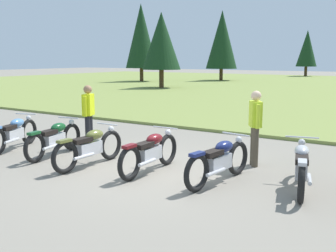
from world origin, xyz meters
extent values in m
plane|color=gray|center=(0.00, 0.00, 0.00)|extent=(140.00, 140.00, 0.00)
cylinder|color=#47331E|center=(-8.28, 46.16, 0.67)|extent=(0.36, 0.36, 1.34)
cone|color=#143319|center=(-8.28, 46.16, 3.63)|extent=(2.57, 2.57, 4.58)
cylinder|color=#47331E|center=(-19.14, 25.43, 0.71)|extent=(0.36, 0.36, 1.42)
cone|color=#143319|center=(-19.14, 25.43, 4.53)|extent=(3.11, 3.11, 6.22)
cylinder|color=#47331E|center=(-13.14, 31.18, 0.66)|extent=(0.36, 0.36, 1.32)
cone|color=#143319|center=(-13.14, 31.18, 4.25)|extent=(3.19, 3.19, 5.86)
cylinder|color=#47331E|center=(-12.59, 19.20, 0.75)|extent=(0.36, 0.36, 1.51)
cone|color=#143319|center=(-12.59, 19.20, 3.68)|extent=(2.99, 2.99, 4.35)
torus|color=black|center=(-4.50, 0.43, 0.35)|extent=(0.33, 0.69, 0.70)
cube|color=silver|center=(-4.26, -0.22, 0.40)|extent=(0.40, 0.67, 0.28)
ellipsoid|color=#598CC6|center=(-4.32, -0.05, 0.68)|extent=(0.41, 0.54, 0.22)
cube|color=black|center=(-4.19, -0.43, 0.62)|extent=(0.37, 0.53, 0.10)
cylinder|color=silver|center=(-4.46, 0.34, 0.86)|extent=(0.59, 0.24, 0.03)
sphere|color=silver|center=(-4.50, 0.45, 0.73)|extent=(0.14, 0.14, 0.14)
cylinder|color=silver|center=(-4.03, -0.46, 0.30)|extent=(0.25, 0.54, 0.07)
torus|color=black|center=(-2.96, 0.56, 0.35)|extent=(0.23, 0.71, 0.70)
torus|color=black|center=(-2.70, -0.82, 0.35)|extent=(0.23, 0.71, 0.70)
cube|color=silver|center=(-2.83, -0.13, 0.40)|extent=(0.31, 0.67, 0.28)
ellipsoid|color=#144C23|center=(-2.86, 0.05, 0.68)|extent=(0.34, 0.52, 0.22)
cube|color=black|center=(-2.79, -0.35, 0.62)|extent=(0.31, 0.51, 0.10)
cube|color=#144C23|center=(-2.70, -0.82, 0.69)|extent=(0.20, 0.34, 0.06)
cylinder|color=silver|center=(-2.94, 0.46, 0.86)|extent=(0.62, 0.15, 0.03)
sphere|color=silver|center=(-2.96, 0.58, 0.73)|extent=(0.14, 0.14, 0.14)
cylinder|color=silver|center=(-2.64, -0.40, 0.30)|extent=(0.17, 0.55, 0.07)
torus|color=black|center=(-1.44, 0.35, 0.35)|extent=(0.11, 0.70, 0.70)
torus|color=black|center=(-1.47, -1.05, 0.35)|extent=(0.11, 0.70, 0.70)
cube|color=silver|center=(-1.45, -0.35, 0.40)|extent=(0.21, 0.64, 0.28)
ellipsoid|color=brown|center=(-1.45, -0.17, 0.68)|extent=(0.27, 0.48, 0.22)
cube|color=black|center=(-1.46, -0.57, 0.62)|extent=(0.23, 0.48, 0.10)
cube|color=brown|center=(-1.47, -1.05, 0.69)|extent=(0.15, 0.32, 0.06)
cylinder|color=silver|center=(-1.44, 0.25, 0.86)|extent=(0.62, 0.04, 0.03)
sphere|color=silver|center=(-1.44, 0.37, 0.73)|extent=(0.14, 0.14, 0.14)
cylinder|color=silver|center=(-1.32, -0.65, 0.30)|extent=(0.08, 0.55, 0.07)
torus|color=black|center=(-0.07, 0.68, 0.35)|extent=(0.11, 0.70, 0.70)
torus|color=black|center=(-0.04, -0.72, 0.35)|extent=(0.11, 0.70, 0.70)
cube|color=silver|center=(-0.05, -0.02, 0.40)|extent=(0.21, 0.64, 0.28)
ellipsoid|color=maroon|center=(-0.06, 0.16, 0.68)|extent=(0.27, 0.49, 0.22)
cube|color=black|center=(-0.05, -0.24, 0.62)|extent=(0.23, 0.48, 0.10)
cube|color=maroon|center=(-0.04, -0.72, 0.69)|extent=(0.15, 0.32, 0.06)
cylinder|color=silver|center=(-0.07, 0.58, 0.86)|extent=(0.62, 0.04, 0.03)
sphere|color=silver|center=(-0.07, 0.70, 0.73)|extent=(0.14, 0.14, 0.14)
cylinder|color=silver|center=(0.09, -0.31, 0.30)|extent=(0.08, 0.55, 0.07)
torus|color=black|center=(1.56, 0.81, 0.35)|extent=(0.20, 0.71, 0.70)
torus|color=black|center=(1.37, -0.57, 0.35)|extent=(0.20, 0.71, 0.70)
cube|color=silver|center=(1.46, 0.12, 0.40)|extent=(0.29, 0.66, 0.28)
ellipsoid|color=navy|center=(1.49, 0.30, 0.68)|extent=(0.32, 0.51, 0.22)
cube|color=black|center=(1.43, -0.10, 0.62)|extent=(0.28, 0.51, 0.10)
cube|color=navy|center=(1.37, -0.57, 0.69)|extent=(0.18, 0.34, 0.06)
cylinder|color=silver|center=(1.55, 0.71, 0.86)|extent=(0.62, 0.12, 0.03)
sphere|color=silver|center=(1.56, 0.83, 0.73)|extent=(0.14, 0.14, 0.14)
cylinder|color=silver|center=(1.56, -0.20, 0.30)|extent=(0.15, 0.55, 0.07)
torus|color=black|center=(2.72, 1.22, 0.35)|extent=(0.28, 0.70, 0.70)
torus|color=black|center=(3.08, -0.13, 0.35)|extent=(0.28, 0.70, 0.70)
cube|color=silver|center=(2.90, 0.54, 0.40)|extent=(0.36, 0.67, 0.28)
ellipsoid|color=#B7B7BC|center=(2.85, 0.72, 0.68)|extent=(0.37, 0.53, 0.22)
cube|color=black|center=(2.95, 0.33, 0.62)|extent=(0.34, 0.52, 0.10)
cube|color=#B7B7BC|center=(3.08, -0.13, 0.69)|extent=(0.22, 0.35, 0.06)
cylinder|color=silver|center=(2.74, 1.12, 0.86)|extent=(0.61, 0.19, 0.03)
sphere|color=silver|center=(2.71, 1.24, 0.73)|extent=(0.14, 0.14, 0.14)
cylinder|color=silver|center=(3.11, 0.29, 0.30)|extent=(0.21, 0.55, 0.07)
cylinder|color=#4C4233|center=(1.64, 1.58, 0.44)|extent=(0.14, 0.14, 0.88)
cylinder|color=#4C4233|center=(1.55, 1.73, 0.44)|extent=(0.14, 0.14, 0.88)
cube|color=#C6E52D|center=(1.60, 1.65, 1.16)|extent=(0.38, 0.42, 0.56)
sphere|color=beige|center=(1.60, 1.65, 1.56)|extent=(0.22, 0.22, 0.22)
cylinder|color=#C6E52D|center=(1.72, 1.46, 1.14)|extent=(0.09, 0.09, 0.52)
cylinder|color=#C6E52D|center=(1.47, 1.85, 1.14)|extent=(0.09, 0.09, 0.52)
cylinder|color=black|center=(-2.70, 0.89, 0.44)|extent=(0.14, 0.14, 0.88)
cylinder|color=black|center=(-2.77, 1.06, 0.44)|extent=(0.14, 0.14, 0.88)
cube|color=#D8EA19|center=(-2.73, 0.98, 1.16)|extent=(0.35, 0.42, 0.56)
sphere|color=#9E7051|center=(-2.73, 0.98, 1.56)|extent=(0.22, 0.22, 0.22)
cylinder|color=#D8EA19|center=(-2.64, 0.77, 1.14)|extent=(0.09, 0.09, 0.52)
cylinder|color=#D8EA19|center=(-2.83, 1.19, 1.14)|extent=(0.09, 0.09, 0.52)
camera|label=1|loc=(4.62, -6.56, 2.36)|focal=42.33mm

